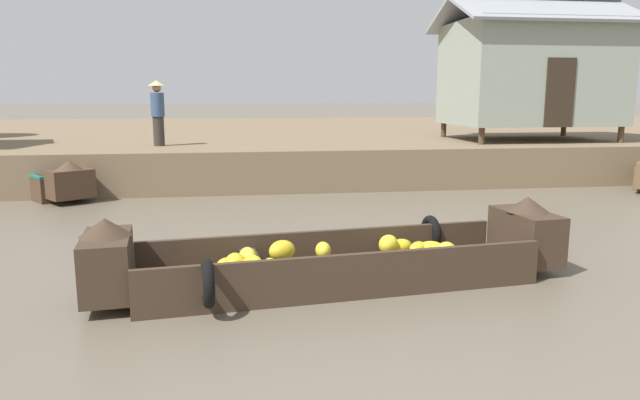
# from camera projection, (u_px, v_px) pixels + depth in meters

# --- Properties ---
(ground_plane) EXTENTS (300.00, 300.00, 0.00)m
(ground_plane) POSITION_uv_depth(u_px,v_px,m) (316.00, 212.00, 11.65)
(ground_plane) COLOR #665B4C
(riverbank_strip) EXTENTS (160.00, 20.00, 1.01)m
(riverbank_strip) POSITION_uv_depth(u_px,v_px,m) (274.00, 140.00, 23.37)
(riverbank_strip) COLOR #756047
(riverbank_strip) RESTS_ON ground
(banana_boat) EXTENTS (5.89, 2.32, 0.98)m
(banana_boat) POSITION_uv_depth(u_px,v_px,m) (334.00, 259.00, 7.14)
(banana_boat) COLOR #3D2D21
(banana_boat) RESTS_ON ground
(cargo_boat_upstream) EXTENTS (3.46, 4.29, 0.93)m
(cargo_boat_upstream) POSITION_uv_depth(u_px,v_px,m) (37.00, 178.00, 13.91)
(cargo_boat_upstream) COLOR #473323
(cargo_boat_upstream) RESTS_ON ground
(stilt_house_mid_left) EXTENTS (5.13, 3.73, 4.06)m
(stilt_house_mid_left) POSITION_uv_depth(u_px,v_px,m) (530.00, 71.00, 16.75)
(stilt_house_mid_left) COLOR #4C3826
(stilt_house_mid_left) RESTS_ON riverbank_strip
(vendor_person) EXTENTS (0.44, 0.44, 1.66)m
(vendor_person) POSITION_uv_depth(u_px,v_px,m) (158.00, 110.00, 14.84)
(vendor_person) COLOR #332D28
(vendor_person) RESTS_ON riverbank_strip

